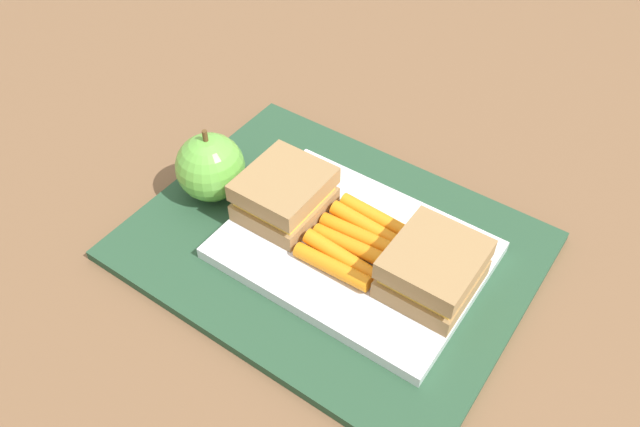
# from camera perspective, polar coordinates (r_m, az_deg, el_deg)

# --- Properties ---
(ground_plane) EXTENTS (2.40, 2.40, 0.00)m
(ground_plane) POSITION_cam_1_polar(r_m,az_deg,el_deg) (0.60, 0.98, -3.25)
(ground_plane) COLOR brown
(lunchbag_mat) EXTENTS (0.36, 0.28, 0.01)m
(lunchbag_mat) POSITION_cam_1_polar(r_m,az_deg,el_deg) (0.60, 0.98, -2.94)
(lunchbag_mat) COLOR #284C33
(lunchbag_mat) RESTS_ON ground_plane
(food_tray) EXTENTS (0.23, 0.17, 0.01)m
(food_tray) POSITION_cam_1_polar(r_m,az_deg,el_deg) (0.58, 3.04, -3.30)
(food_tray) COLOR white
(food_tray) RESTS_ON lunchbag_mat
(sandwich_half_left) EXTENTS (0.07, 0.08, 0.04)m
(sandwich_half_left) POSITION_cam_1_polar(r_m,az_deg,el_deg) (0.54, 10.17, -4.94)
(sandwich_half_left) COLOR #9E7A4C
(sandwich_half_left) RESTS_ON food_tray
(sandwich_half_right) EXTENTS (0.07, 0.08, 0.04)m
(sandwich_half_right) POSITION_cam_1_polar(r_m,az_deg,el_deg) (0.59, -3.22, 1.76)
(sandwich_half_right) COLOR #9E7A4C
(sandwich_half_right) RESTS_ON food_tray
(carrot_sticks_bundle) EXTENTS (0.08, 0.09, 0.02)m
(carrot_sticks_bundle) POSITION_cam_1_polar(r_m,az_deg,el_deg) (0.57, 3.12, -2.46)
(carrot_sticks_bundle) COLOR orange
(carrot_sticks_bundle) RESTS_ON food_tray
(apple) EXTENTS (0.07, 0.07, 0.08)m
(apple) POSITION_cam_1_polar(r_m,az_deg,el_deg) (0.63, -9.86, 4.14)
(apple) COLOR #66B742
(apple) RESTS_ON lunchbag_mat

